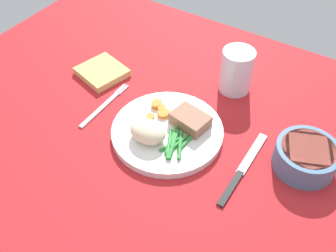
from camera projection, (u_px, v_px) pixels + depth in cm
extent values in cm
cube|color=red|center=(169.00, 136.00, 82.90)|extent=(120.00, 90.00, 2.00)
cylinder|color=white|center=(168.00, 132.00, 81.18)|extent=(23.58, 23.58, 1.60)
cube|color=#936047|center=(190.00, 120.00, 80.61)|extent=(8.45, 6.76, 2.73)
ellipsoid|color=beige|center=(148.00, 131.00, 77.48)|extent=(7.74, 5.94, 3.94)
cylinder|color=orange|center=(163.00, 114.00, 83.19)|extent=(2.55, 2.55, 0.87)
cylinder|color=orange|center=(157.00, 104.00, 85.43)|extent=(2.29, 2.29, 0.88)
cylinder|color=orange|center=(150.00, 118.00, 82.27)|extent=(1.81, 1.81, 0.96)
cylinder|color=orange|center=(156.00, 105.00, 84.99)|extent=(1.98, 1.98, 1.02)
cylinder|color=orange|center=(162.00, 109.00, 84.28)|extent=(1.96, 1.96, 0.92)
cylinder|color=orange|center=(166.00, 113.00, 83.30)|extent=(1.90, 1.90, 0.91)
cylinder|color=#2D8C38|center=(169.00, 144.00, 77.27)|extent=(4.14, 7.16, 0.74)
cylinder|color=#2D8C38|center=(177.00, 145.00, 77.17)|extent=(1.85, 6.51, 0.74)
cylinder|color=#2D8C38|center=(171.00, 141.00, 77.79)|extent=(2.33, 6.20, 0.74)
cylinder|color=#2D8C38|center=(171.00, 144.00, 77.36)|extent=(2.30, 5.58, 0.62)
cylinder|color=#2D8C38|center=(173.00, 145.00, 77.13)|extent=(3.19, 7.54, 0.83)
cylinder|color=#2D8C38|center=(188.00, 140.00, 78.05)|extent=(1.35, 7.01, 0.65)
cylinder|color=#2D8C38|center=(174.00, 136.00, 78.71)|extent=(2.85, 5.72, 0.80)
cylinder|color=#2D8C38|center=(180.00, 145.00, 77.09)|extent=(4.08, 6.91, 0.80)
cube|color=silver|center=(100.00, 110.00, 86.72)|extent=(1.00, 13.00, 0.40)
cube|color=silver|center=(120.00, 88.00, 91.79)|extent=(0.24, 3.60, 0.40)
cube|color=silver|center=(121.00, 89.00, 91.64)|extent=(0.24, 3.60, 0.40)
cube|color=silver|center=(123.00, 90.00, 91.50)|extent=(0.24, 3.60, 0.40)
cube|color=silver|center=(124.00, 90.00, 91.35)|extent=(0.24, 3.60, 0.40)
cube|color=black|center=(230.00, 188.00, 72.00)|extent=(1.30, 9.00, 0.64)
cube|color=silver|center=(252.00, 154.00, 77.85)|extent=(1.70, 12.00, 0.40)
cylinder|color=silver|center=(236.00, 71.00, 88.41)|extent=(7.48, 7.48, 10.48)
cylinder|color=silver|center=(235.00, 82.00, 90.75)|extent=(6.88, 6.88, 4.02)
cylinder|color=#4C7299|center=(306.00, 157.00, 74.06)|extent=(12.09, 12.09, 5.32)
cylinder|color=#B24C3F|center=(307.00, 153.00, 73.19)|extent=(10.27, 10.27, 2.93)
cube|color=#DBBC6B|center=(102.00, 72.00, 95.15)|extent=(12.83, 12.43, 1.70)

